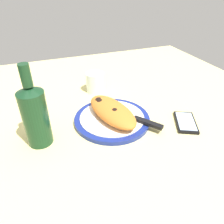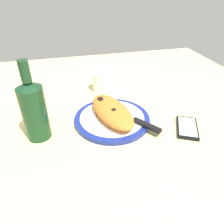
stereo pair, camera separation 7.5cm
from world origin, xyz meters
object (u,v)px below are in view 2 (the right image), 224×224
object	(u,v)px
knife	(138,122)
calzone	(112,111)
fork	(95,117)
plate	(112,119)
wine_bottle	(34,109)
water_glass	(101,83)
smartphone	(187,128)

from	to	relation	value
knife	calzone	bearing A→B (deg)	-125.45
calzone	fork	size ratio (longest dim) A/B	1.73
plate	calzone	distance (cm)	3.41
calzone	wine_bottle	size ratio (longest dim) A/B	1.01
fork	water_glass	size ratio (longest dim) A/B	1.75
knife	water_glass	xyz separation A→B (cm)	(-30.69, -6.65, 1.39)
plate	fork	size ratio (longest dim) A/B	1.80
water_glass	fork	bearing A→B (deg)	-17.02
calzone	water_glass	world-z (taller)	water_glass
fork	knife	bearing A→B (deg)	62.58
smartphone	wine_bottle	distance (cm)	50.75
smartphone	wine_bottle	world-z (taller)	wine_bottle
knife	plate	bearing A→B (deg)	-126.93
wine_bottle	smartphone	bearing A→B (deg)	80.43
calzone	water_glass	size ratio (longest dim) A/B	3.04
calzone	smartphone	world-z (taller)	calzone
calzone	water_glass	bearing A→B (deg)	177.30
plate	water_glass	distance (cm)	24.96
wine_bottle	plate	bearing A→B (deg)	95.84
calzone	knife	world-z (taller)	calzone
wine_bottle	knife	bearing A→B (deg)	84.19
calzone	fork	bearing A→B (deg)	-104.94
knife	water_glass	world-z (taller)	water_glass
plate	wine_bottle	size ratio (longest dim) A/B	1.05
plate	smartphone	size ratio (longest dim) A/B	1.93
plate	knife	bearing A→B (deg)	53.07
knife	water_glass	bearing A→B (deg)	-167.77
fork	water_glass	distance (cm)	24.64
wine_bottle	fork	bearing A→B (deg)	101.31
calzone	fork	distance (cm)	6.62
calzone	knife	distance (cm)	9.81
fork	knife	world-z (taller)	knife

